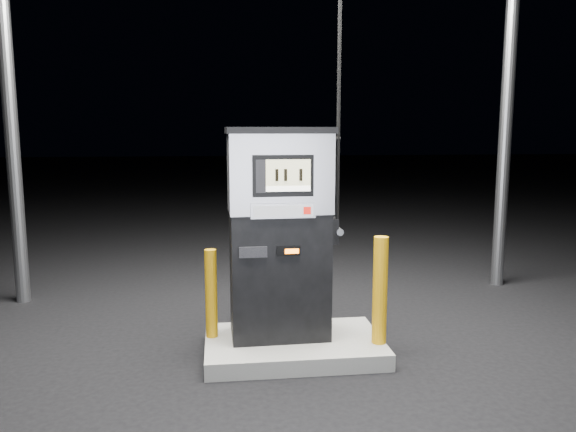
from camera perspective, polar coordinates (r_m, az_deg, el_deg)
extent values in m
plane|color=black|center=(5.29, 0.58, -13.83)|extent=(80.00, 80.00, 0.00)
cube|color=slate|center=(5.26, 0.58, -13.08)|extent=(1.60, 1.00, 0.15)
cylinder|color=gray|center=(7.23, -26.42, 9.58)|extent=(0.16, 0.16, 4.50)
cylinder|color=gray|center=(7.76, 21.32, 9.77)|extent=(0.16, 0.16, 4.50)
cube|color=black|center=(5.14, -0.89, -5.95)|extent=(0.89, 0.53, 1.16)
cube|color=#AEADB5|center=(4.98, -0.92, 4.39)|extent=(0.91, 0.54, 0.69)
cube|color=black|center=(4.97, -0.93, 8.70)|extent=(0.94, 0.58, 0.06)
cube|color=black|center=(4.72, -0.50, 4.09)|extent=(0.52, 0.04, 0.35)
cube|color=tan|center=(4.71, 0.03, 4.42)|extent=(0.38, 0.01, 0.22)
cube|color=white|center=(4.72, 0.03, 2.79)|extent=(0.38, 0.01, 0.05)
cube|color=#AEADB5|center=(4.75, -0.49, 0.53)|extent=(0.56, 0.04, 0.13)
cube|color=#94969C|center=(4.74, -0.46, 0.51)|extent=(0.51, 0.01, 0.10)
cube|color=red|center=(4.77, 1.96, 0.55)|extent=(0.06, 0.00, 0.06)
cube|color=black|center=(4.82, 0.06, -3.58)|extent=(0.20, 0.02, 0.08)
cube|color=orange|center=(4.82, 0.40, -3.60)|extent=(0.12, 0.01, 0.04)
cube|color=black|center=(4.79, -3.56, -3.69)|extent=(0.24, 0.03, 0.09)
cube|color=black|center=(5.14, 4.48, -1.49)|extent=(0.10, 0.17, 0.23)
cylinder|color=gray|center=(5.15, 5.08, -1.47)|extent=(0.07, 0.20, 0.06)
cylinder|color=black|center=(5.06, 5.24, 15.91)|extent=(0.03, 0.03, 2.87)
cylinder|color=orange|center=(5.20, -7.81, -7.80)|extent=(0.14, 0.14, 0.82)
cylinder|color=orange|center=(5.05, 9.33, -7.47)|extent=(0.16, 0.16, 0.96)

